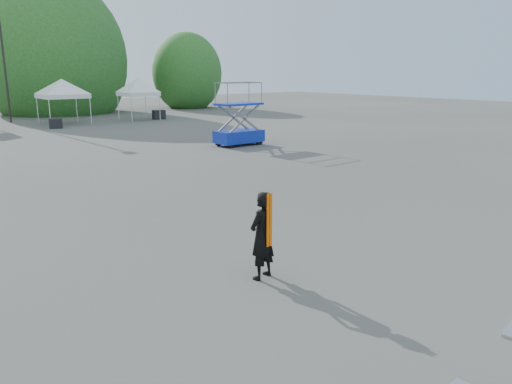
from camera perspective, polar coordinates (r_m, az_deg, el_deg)
ground at (r=12.70m, az=-5.90°, el=-4.39°), size 120.00×120.00×0.00m
light_pole_east at (r=43.26m, az=-26.99°, el=14.40°), size 0.60×0.25×9.80m
tree_mid_e at (r=51.57m, az=-21.95°, el=13.79°), size 5.12×5.12×7.79m
tree_far_e at (r=55.12m, az=-7.87°, el=13.29°), size 3.84×3.84×5.84m
tent_f at (r=40.25m, az=-21.35°, el=11.57°), size 4.45×4.45×3.88m
tent_g at (r=41.89m, az=-13.39°, el=12.18°), size 3.74×3.74×3.88m
man at (r=9.56m, az=0.71°, el=-5.01°), size 0.71×0.56×1.73m
scissor_lift at (r=26.86m, az=-1.98°, el=8.91°), size 2.59×1.32×3.33m
crate_mid at (r=37.67m, az=-21.91°, el=7.26°), size 1.02×0.91×0.66m
crate_east at (r=42.46m, az=-11.04°, el=8.67°), size 1.06×0.89×0.74m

